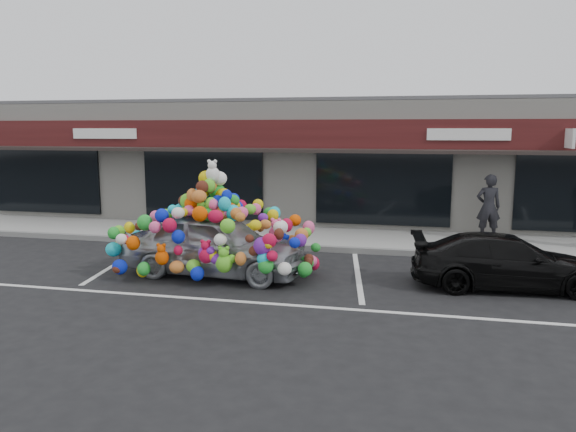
# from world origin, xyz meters

# --- Properties ---
(ground) EXTENTS (90.00, 90.00, 0.00)m
(ground) POSITION_xyz_m (0.00, 0.00, 0.00)
(ground) COLOR black
(ground) RESTS_ON ground
(shop_building) EXTENTS (24.00, 7.20, 4.31)m
(shop_building) POSITION_xyz_m (0.00, 8.44, 2.16)
(shop_building) COLOR silver
(shop_building) RESTS_ON ground
(sidewalk) EXTENTS (26.00, 3.00, 0.15)m
(sidewalk) POSITION_xyz_m (0.00, 4.00, 0.07)
(sidewalk) COLOR #9A9B95
(sidewalk) RESTS_ON ground
(kerb) EXTENTS (26.00, 0.18, 0.16)m
(kerb) POSITION_xyz_m (0.00, 2.50, 0.07)
(kerb) COLOR slate
(kerb) RESTS_ON ground
(parking_stripe_left) EXTENTS (0.73, 4.37, 0.01)m
(parking_stripe_left) POSITION_xyz_m (-3.20, 0.20, 0.00)
(parking_stripe_left) COLOR silver
(parking_stripe_left) RESTS_ON ground
(parking_stripe_mid) EXTENTS (0.73, 4.37, 0.01)m
(parking_stripe_mid) POSITION_xyz_m (2.80, 0.20, 0.00)
(parking_stripe_mid) COLOR silver
(parking_stripe_mid) RESTS_ON ground
(lane_line) EXTENTS (14.00, 0.12, 0.01)m
(lane_line) POSITION_xyz_m (2.00, -2.30, 0.00)
(lane_line) COLOR silver
(lane_line) RESTS_ON ground
(toy_car) EXTENTS (3.08, 4.68, 2.64)m
(toy_car) POSITION_xyz_m (-0.39, -0.49, 0.90)
(toy_car) COLOR #979DA1
(toy_car) RESTS_ON ground
(black_sedan) EXTENTS (1.88, 4.02, 1.14)m
(black_sedan) POSITION_xyz_m (5.93, -0.15, 0.57)
(black_sedan) COLOR black
(black_sedan) RESTS_ON ground
(pedestrian_a) EXTENTS (0.75, 0.54, 1.89)m
(pedestrian_a) POSITION_xyz_m (6.08, 4.52, 1.09)
(pedestrian_a) COLOR black
(pedestrian_a) RESTS_ON sidewalk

